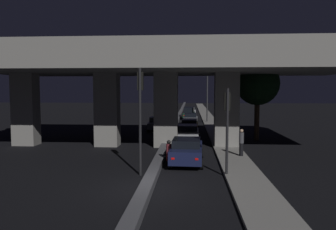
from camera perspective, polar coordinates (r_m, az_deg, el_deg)
ground_plane at (r=15.34m, az=-3.54°, el=-12.68°), size 200.00×200.00×0.00m
median_divider at (r=49.76m, az=1.70°, el=-0.60°), size 0.59×126.00×0.38m
sidewalk_right at (r=42.86m, az=7.65°, el=-1.59°), size 2.01×126.00×0.16m
elevated_overpass at (r=25.95m, az=-0.86°, el=8.84°), size 29.06×11.99×8.68m
traffic_light_left_of_median at (r=17.17m, az=-4.85°, el=2.10°), size 0.30×0.49×5.63m
traffic_light_right_of_median at (r=17.12m, az=10.26°, el=-0.28°), size 0.30×0.49×4.58m
street_lamp at (r=45.36m, az=6.42°, el=4.52°), size 2.42×0.32×7.81m
car_dark_blue_lead at (r=20.13m, az=3.28°, el=-6.18°), size 2.15×4.49×1.56m
car_silver_second at (r=28.34m, az=3.42°, el=-3.17°), size 2.12×4.23×1.52m
car_taxi_yellow_third at (r=34.28m, az=3.75°, el=-1.94°), size 1.99×4.55×1.45m
car_silver_fourth at (r=42.39m, az=3.96°, el=-0.71°), size 1.99×4.01×1.51m
car_dark_green_fifth at (r=51.30m, az=3.70°, el=0.41°), size 2.06×4.86×1.83m
car_silver_sixth at (r=58.62m, az=3.95°, el=0.71°), size 1.95×4.19×1.49m
car_grey_lead_oncoming at (r=36.42m, az=-1.92°, el=-1.51°), size 2.00×4.52×1.51m
car_grey_second_oncoming at (r=46.97m, az=-0.79°, el=0.02°), size 2.22×4.79×1.85m
car_dark_red_third_oncoming at (r=57.42m, az=0.27°, el=0.90°), size 1.96×4.83×1.95m
car_taxi_yellow_fourth_oncoming at (r=67.52m, az=0.54°, el=1.22°), size 2.08×4.72×1.55m
motorcycle_red_filtering_near at (r=19.64m, az=0.13°, el=-6.95°), size 0.33×1.97×1.53m
pedestrian_on_sidewalk at (r=22.13m, az=12.66°, el=-4.64°), size 0.31×0.31×1.78m
roadside_tree_kerbside_near at (r=30.30m, az=15.32°, el=5.23°), size 3.86×3.86×7.01m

